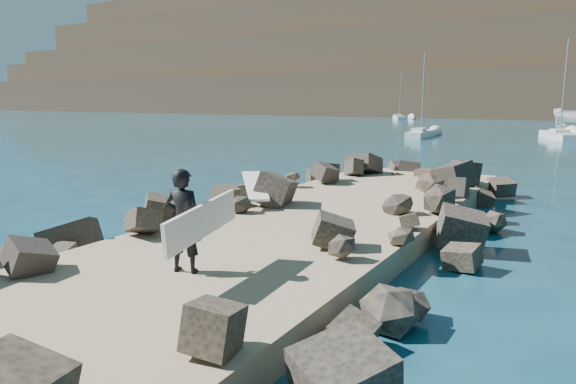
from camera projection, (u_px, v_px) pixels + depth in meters
name	position (u px, v px, depth m)	size (l,w,h in m)	color
ground	(307.00, 241.00, 13.78)	(800.00, 800.00, 0.00)	#0F384C
jetty	(266.00, 249.00, 12.04)	(6.00, 26.00, 0.60)	#8C7759
riprap_left	(187.00, 221.00, 13.89)	(2.60, 22.00, 1.00)	black
riprap_right	(392.00, 254.00, 10.96)	(2.60, 22.00, 1.00)	black
surfboard_resting	(255.00, 189.00, 15.71)	(0.59, 2.34, 0.08)	white
surfer_with_board	(186.00, 221.00, 9.33)	(1.10, 2.38, 1.94)	black
sailboat_e	(399.00, 118.00, 95.69)	(4.60, 7.02, 8.54)	silver
sailboat_a	(421.00, 134.00, 50.95)	(1.85, 6.91, 8.28)	silver
sailboat_c	(560.00, 135.00, 48.78)	(4.25, 8.05, 9.46)	silver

